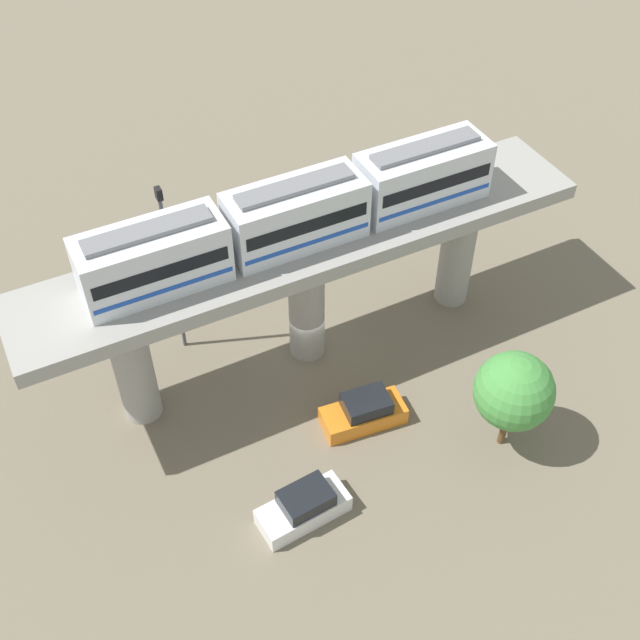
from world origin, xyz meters
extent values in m
plane|color=#706654|center=(0.00, 0.00, 0.00)|extent=(120.00, 120.00, 0.00)
cylinder|color=#999691|center=(0.00, -9.38, 3.60)|extent=(1.90, 1.90, 7.20)
cylinder|color=#999691|center=(0.00, 0.00, 3.60)|extent=(1.90, 1.90, 7.20)
cylinder|color=#999691|center=(0.00, 9.38, 3.60)|extent=(1.90, 1.90, 7.20)
cube|color=#999691|center=(0.00, 0.00, 7.60)|extent=(5.20, 28.85, 0.80)
cube|color=silver|center=(0.00, -7.44, 9.50)|extent=(2.60, 6.60, 3.00)
cube|color=black|center=(0.00, -7.44, 9.75)|extent=(2.64, 6.07, 0.70)
cube|color=#1947B2|center=(0.00, -7.44, 8.75)|extent=(2.64, 6.34, 0.24)
cube|color=slate|center=(0.00, -7.44, 11.12)|extent=(1.10, 5.61, 0.24)
cube|color=silver|center=(0.00, -0.49, 9.50)|extent=(2.60, 6.60, 3.00)
cube|color=black|center=(0.00, -0.49, 9.75)|extent=(2.64, 6.07, 0.70)
cube|color=#1947B2|center=(0.00, -0.49, 8.75)|extent=(2.64, 6.34, 0.24)
cube|color=slate|center=(0.00, -0.49, 11.12)|extent=(1.10, 5.61, 0.24)
cube|color=silver|center=(0.00, 6.46, 9.50)|extent=(2.60, 6.60, 3.00)
cube|color=black|center=(0.00, 6.46, 9.75)|extent=(2.64, 6.07, 0.70)
cube|color=#1947B2|center=(0.00, 6.46, 8.75)|extent=(2.64, 6.34, 0.24)
cube|color=slate|center=(0.00, 6.46, 11.12)|extent=(1.10, 5.61, 0.24)
cube|color=orange|center=(5.73, 0.31, 0.50)|extent=(2.26, 4.38, 1.00)
cube|color=black|center=(5.73, 0.46, 1.38)|extent=(1.89, 2.47, 0.76)
cube|color=white|center=(9.24, -4.77, 0.50)|extent=(2.12, 4.33, 1.00)
cube|color=black|center=(9.24, -4.62, 1.38)|extent=(1.81, 2.42, 0.76)
cylinder|color=brown|center=(9.91, 5.83, 1.43)|extent=(0.36, 0.36, 2.86)
sphere|color=#479342|center=(9.91, 5.83, 3.90)|extent=(3.80, 3.80, 3.80)
cylinder|color=#4C4C51|center=(-3.40, -5.89, 5.00)|extent=(0.20, 0.20, 10.00)
cube|color=black|center=(-3.40, -5.89, 10.30)|extent=(0.44, 0.28, 0.60)
camera|label=1|loc=(26.91, -12.90, 32.60)|focal=44.95mm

